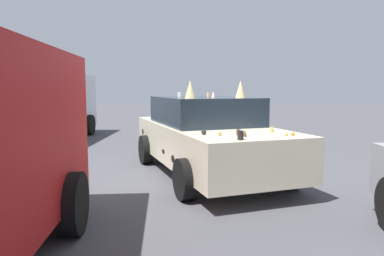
{
  "coord_description": "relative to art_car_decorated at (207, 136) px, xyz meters",
  "views": [
    {
      "loc": [
        -6.77,
        0.67,
        1.65
      ],
      "look_at": [
        0.0,
        0.3,
        0.9
      ],
      "focal_mm": 33.7,
      "sensor_mm": 36.0,
      "label": 1
    }
  ],
  "objects": [
    {
      "name": "ground_plane",
      "position": [
        -0.05,
        -0.01,
        -0.75
      ],
      "size": [
        60.0,
        60.0,
        0.0
      ],
      "primitive_type": "plane",
      "color": "#47474C"
    },
    {
      "name": "parked_van_row_back_center",
      "position": [
        4.59,
        4.7,
        0.44
      ],
      "size": [
        5.09,
        2.5,
        2.11
      ],
      "rotation": [
        0.0,
        0.0,
        3.07
      ],
      "color": "silver",
      "rests_on": "ground"
    },
    {
      "name": "art_car_decorated",
      "position": [
        0.0,
        0.0,
        0.0
      ],
      "size": [
        4.75,
        2.94,
        1.79
      ],
      "rotation": [
        0.0,
        0.0,
        3.43
      ],
      "color": "beige",
      "rests_on": "ground"
    }
  ]
}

